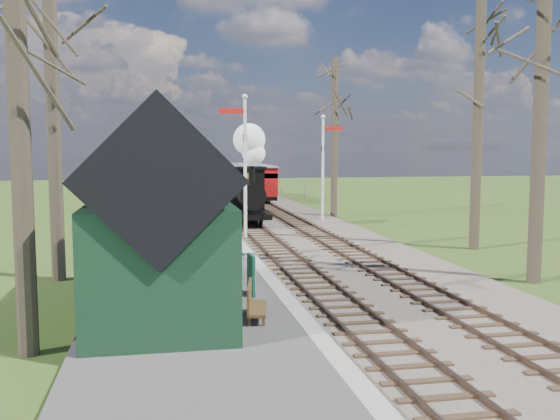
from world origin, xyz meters
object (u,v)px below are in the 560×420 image
(locomotive, at_px, (247,182))
(coach, at_px, (233,187))
(station_shed, at_px, (160,222))
(person, at_px, (206,258))
(semaphore_near, at_px, (244,156))
(semaphore_far, at_px, (324,159))
(red_carriage_b, at_px, (247,179))
(red_carriage_a, at_px, (258,182))
(sign_board, at_px, (251,275))
(bench, at_px, (253,302))

(locomotive, distance_m, coach, 6.10)
(station_shed, height_order, person, station_shed)
(semaphore_near, height_order, semaphore_far, semaphore_near)
(semaphore_near, height_order, locomotive, semaphore_near)
(semaphore_near, bearing_deg, person, -103.89)
(coach, bearing_deg, red_carriage_b, 78.18)
(red_carriage_a, bearing_deg, semaphore_far, -81.26)
(coach, height_order, red_carriage_b, coach)
(locomotive, xyz_separation_m, person, (-3.06, -13.86, -1.32))
(semaphore_near, relative_size, person, 4.26)
(red_carriage_a, height_order, person, red_carriage_a)
(semaphore_near, xyz_separation_m, locomotive, (0.76, 4.54, -1.37))
(semaphore_far, height_order, person, semaphore_far)
(locomotive, bearing_deg, red_carriage_a, 78.63)
(red_carriage_b, bearing_deg, coach, -101.82)
(station_shed, relative_size, locomotive, 1.28)
(sign_board, bearing_deg, red_carriage_b, 82.22)
(red_carriage_b, height_order, sign_board, red_carriage_b)
(bench, height_order, person, person)
(semaphore_near, relative_size, coach, 0.79)
(red_carriage_b, distance_m, bench, 36.37)
(semaphore_near, relative_size, semaphore_far, 1.09)
(semaphore_near, xyz_separation_m, bench, (-1.54, -12.99, -3.05))
(station_shed, xyz_separation_m, coach, (4.30, 22.61, -0.63))
(coach, relative_size, person, 5.38)
(semaphore_near, distance_m, locomotive, 4.81)
(semaphore_near, bearing_deg, red_carriage_a, 79.12)
(coach, relative_size, bench, 5.51)
(station_shed, xyz_separation_m, person, (1.23, 2.69, -1.34))
(station_shed, distance_m, bench, 2.80)
(semaphore_near, relative_size, bench, 4.36)
(semaphore_near, relative_size, locomotive, 1.27)
(semaphore_far, distance_m, person, 17.20)
(sign_board, relative_size, bench, 0.73)
(red_carriage_b, distance_m, person, 32.85)
(bench, distance_m, person, 3.77)
(semaphore_near, height_order, sign_board, semaphore_near)
(locomotive, xyz_separation_m, red_carriage_a, (2.61, 12.99, -0.75))
(red_carriage_a, bearing_deg, bench, -99.13)
(red_carriage_b, bearing_deg, station_shed, -101.14)
(station_shed, relative_size, person, 4.31)
(red_carriage_a, xyz_separation_m, bench, (-4.90, -30.53, -0.93))
(coach, distance_m, red_carriage_b, 12.69)
(station_shed, height_order, locomotive, locomotive)
(station_shed, xyz_separation_m, red_carriage_b, (6.90, 35.04, -0.77))
(station_shed, height_order, semaphore_near, semaphore_near)
(semaphore_near, distance_m, coach, 10.82)
(coach, relative_size, red_carriage_b, 1.54)
(bench, bearing_deg, coach, 84.42)
(semaphore_far, relative_size, locomotive, 1.16)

